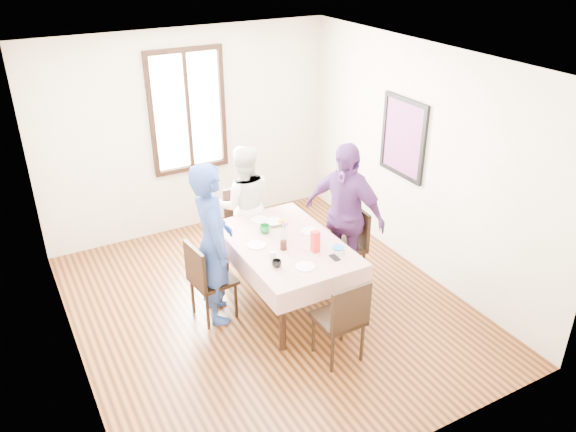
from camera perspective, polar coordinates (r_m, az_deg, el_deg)
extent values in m
plane|color=#32180A|center=(6.46, -2.00, -8.97)|extent=(4.50, 4.50, 0.00)
plane|color=beige|center=(7.71, -9.85, 8.15)|extent=(4.00, 0.00, 4.00)
plane|color=beige|center=(6.83, 13.01, 5.32)|extent=(0.00, 4.50, 4.50)
cube|color=black|center=(7.60, -9.98, 10.24)|extent=(1.02, 0.06, 1.62)
cube|color=white|center=(7.61, -10.01, 10.26)|extent=(0.90, 0.02, 1.50)
cube|color=red|center=(6.96, 11.44, 7.65)|extent=(0.04, 0.76, 0.96)
cube|color=black|center=(6.34, -0.22, -5.66)|extent=(0.96, 1.53, 0.75)
cube|color=#62100D|center=(6.14, -0.23, -2.67)|extent=(1.08, 1.65, 0.01)
cube|color=black|center=(6.13, -7.50, -6.31)|extent=(0.47, 0.47, 0.91)
cube|color=black|center=(6.69, 5.63, -3.08)|extent=(0.46, 0.46, 0.91)
cube|color=black|center=(7.11, -4.28, -1.08)|extent=(0.46, 0.46, 0.91)
cube|color=black|center=(5.56, 5.05, -10.09)|extent=(0.42, 0.42, 0.91)
imported|color=navy|center=(5.91, -7.56, -2.75)|extent=(0.54, 0.71, 1.77)
imported|color=white|center=(6.95, -4.30, 1.07)|extent=(0.89, 0.78, 1.52)
imported|color=#532A67|center=(6.48, 5.63, 0.04)|extent=(0.81, 1.10, 1.74)
imported|color=black|center=(5.69, -1.14, -4.77)|extent=(0.10, 0.10, 0.08)
imported|color=red|center=(6.15, 2.64, -2.12)|extent=(0.13, 0.13, 0.09)
imported|color=#0C7226|center=(6.30, -2.33, -1.30)|extent=(0.12, 0.12, 0.09)
imported|color=white|center=(6.48, -1.43, -0.67)|extent=(0.23, 0.23, 0.05)
cube|color=red|center=(5.92, 2.75, -2.55)|extent=(0.07, 0.07, 0.24)
cylinder|color=white|center=(5.95, 5.03, -3.44)|extent=(0.11, 0.11, 0.06)
cylinder|color=black|center=(5.98, -0.46, -2.93)|extent=(0.07, 0.07, 0.10)
cylinder|color=silver|center=(5.80, -1.54, -3.98)|extent=(0.07, 0.07, 0.10)
cube|color=black|center=(5.87, 4.68, -4.16)|extent=(0.07, 0.14, 0.01)
cylinder|color=silver|center=(6.14, -0.53, -1.82)|extent=(0.07, 0.07, 0.14)
cylinder|color=white|center=(6.08, -3.14, -2.90)|extent=(0.20, 0.20, 0.01)
cylinder|color=white|center=(6.34, 2.18, -1.51)|extent=(0.20, 0.20, 0.01)
cylinder|color=white|center=(6.59, -2.83, -0.38)|extent=(0.20, 0.20, 0.01)
cylinder|color=white|center=(5.71, 1.71, -5.06)|extent=(0.20, 0.20, 0.01)
cylinder|color=blue|center=(5.93, 5.04, -3.15)|extent=(0.12, 0.12, 0.01)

